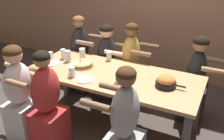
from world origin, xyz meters
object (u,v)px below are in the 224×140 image
(drinking_glass_b, at_px, (72,72))
(drinking_glass_h, at_px, (118,78))
(empty_plate_a, at_px, (85,79))
(diner_near_midright, at_px, (124,131))
(drinking_glass_i, at_px, (63,54))
(skillet_bowl, at_px, (166,82))
(diner_far_center, at_px, (131,68))
(diner_far_left, at_px, (81,58))
(pizza_board_main, at_px, (82,64))
(drinking_glass_e, at_px, (109,57))
(drinking_glass_c, at_px, (72,69))
(diner_near_midleft, at_px, (48,107))
(diner_far_midleft, at_px, (107,65))
(diner_near_left, at_px, (20,98))
(diner_far_right, at_px, (195,83))
(drinking_glass_a, at_px, (51,56))
(drinking_glass_g, at_px, (68,56))
(empty_plate_c, at_px, (126,71))
(drinking_glass_d, at_px, (40,63))
(drinking_glass_f, at_px, (82,54))
(empty_plate_b, at_px, (52,63))

(drinking_glass_b, distance_m, drinking_glass_h, 0.54)
(empty_plate_a, height_order, drinking_glass_b, drinking_glass_b)
(drinking_glass_b, height_order, diner_near_midright, diner_near_midright)
(drinking_glass_b, height_order, drinking_glass_i, drinking_glass_i)
(skillet_bowl, xyz_separation_m, diner_far_center, (-0.67, 0.66, -0.26))
(diner_near_midright, relative_size, diner_far_left, 0.98)
(drinking_glass_h, relative_size, diner_near_midright, 0.11)
(drinking_glass_h, bearing_deg, pizza_board_main, 161.93)
(drinking_glass_e, bearing_deg, drinking_glass_c, -111.23)
(diner_far_center, bearing_deg, empty_plate_a, -11.02)
(diner_near_midleft, distance_m, diner_far_center, 1.36)
(drinking_glass_i, bearing_deg, diner_far_midleft, 53.15)
(drinking_glass_c, bearing_deg, diner_near_left, -132.51)
(diner_far_center, bearing_deg, diner_far_right, 90.00)
(empty_plate_a, height_order, drinking_glass_c, drinking_glass_c)
(pizza_board_main, relative_size, drinking_glass_e, 2.53)
(diner_near_midleft, bearing_deg, drinking_glass_a, 35.06)
(drinking_glass_i, bearing_deg, diner_far_right, 17.21)
(drinking_glass_c, bearing_deg, drinking_glass_i, 138.16)
(drinking_glass_g, relative_size, diner_far_left, 0.12)
(drinking_glass_h, height_order, diner_far_midleft, diner_far_midleft)
(empty_plate_a, distance_m, drinking_glass_g, 0.60)
(diner_far_center, bearing_deg, empty_plate_c, 15.48)
(diner_far_midleft, bearing_deg, pizza_board_main, -3.31)
(skillet_bowl, relative_size, diner_far_left, 0.27)
(drinking_glass_a, height_order, drinking_glass_i, drinking_glass_i)
(diner_far_midleft, xyz_separation_m, diner_far_left, (-0.46, 0.00, 0.03))
(empty_plate_c, xyz_separation_m, drinking_glass_g, (-0.80, -0.04, 0.07))
(drinking_glass_d, bearing_deg, pizza_board_main, 32.86)
(pizza_board_main, relative_size, drinking_glass_i, 2.23)
(drinking_glass_f, height_order, diner_far_right, diner_far_right)
(empty_plate_c, bearing_deg, drinking_glass_f, 168.64)
(drinking_glass_e, bearing_deg, drinking_glass_a, -156.41)
(drinking_glass_f, xyz_separation_m, diner_near_midleft, (0.12, -0.90, -0.27))
(drinking_glass_c, bearing_deg, drinking_glass_e, 68.77)
(diner_near_left, distance_m, diner_far_left, 1.29)
(diner_near_left, bearing_deg, skillet_bowl, -67.18)
(skillet_bowl, height_order, drinking_glass_c, skillet_bowl)
(drinking_glass_a, distance_m, drinking_glass_b, 0.63)
(diner_near_midleft, bearing_deg, skillet_bowl, -60.26)
(skillet_bowl, bearing_deg, drinking_glass_a, 177.96)
(drinking_glass_e, distance_m, diner_far_midleft, 0.45)
(diner_far_center, bearing_deg, skillet_bowl, 45.27)
(empty_plate_c, distance_m, diner_far_midleft, 0.78)
(pizza_board_main, height_order, diner_far_midleft, diner_far_midleft)
(pizza_board_main, bearing_deg, drinking_glass_i, 164.57)
(drinking_glass_f, bearing_deg, empty_plate_b, -127.63)
(empty_plate_c, xyz_separation_m, drinking_glass_c, (-0.55, -0.31, 0.04))
(pizza_board_main, xyz_separation_m, diner_far_right, (1.31, 0.61, -0.25))
(diner_far_left, bearing_deg, diner_near_midleft, 17.80)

